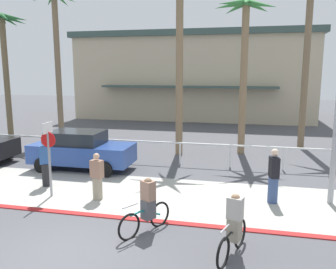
{
  "coord_description": "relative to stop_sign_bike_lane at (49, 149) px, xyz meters",
  "views": [
    {
      "loc": [
        4.05,
        -6.83,
        4.2
      ],
      "look_at": [
        1.13,
        6.0,
        1.84
      ],
      "focal_mm": 37.31,
      "sensor_mm": 36.0,
      "label": 1
    }
  ],
  "objects": [
    {
      "name": "ground_plane",
      "position": [
        2.36,
        6.62,
        -1.68
      ],
      "size": [
        80.0,
        80.0,
        0.0
      ],
      "primitive_type": "plane",
      "color": "#4C4C51"
    },
    {
      "name": "sidewalk_strip",
      "position": [
        2.36,
        0.82,
        -1.67
      ],
      "size": [
        44.0,
        4.0,
        0.02
      ],
      "primitive_type": "cube",
      "color": "#ADAAA0",
      "rests_on": "ground"
    },
    {
      "name": "curb_paint",
      "position": [
        2.36,
        -1.18,
        -1.66
      ],
      "size": [
        44.0,
        0.24,
        0.03
      ],
      "primitive_type": "cube",
      "color": "maroon",
      "rests_on": "ground"
    },
    {
      "name": "building_backdrop",
      "position": [
        1.55,
        22.93,
        2.16
      ],
      "size": [
        21.24,
        10.03,
        7.63
      ],
      "color": "#BCAD8E",
      "rests_on": "ground"
    },
    {
      "name": "rail_fence",
      "position": [
        2.36,
        5.12,
        -0.84
      ],
      "size": [
        24.99,
        0.08,
        1.04
      ],
      "color": "white",
      "rests_on": "ground"
    },
    {
      "name": "stop_sign_bike_lane",
      "position": [
        0.0,
        0.0,
        0.0
      ],
      "size": [
        0.52,
        0.56,
        2.56
      ],
      "color": "gray",
      "rests_on": "ground"
    },
    {
      "name": "palm_tree_1",
      "position": [
        -8.56,
        9.3,
        4.34
      ],
      "size": [
        3.63,
        3.46,
        7.77
      ],
      "color": "brown",
      "rests_on": "ground"
    },
    {
      "name": "palm_tree_2",
      "position": [
        -5.42,
        10.18,
        5.06
      ],
      "size": [
        3.07,
        3.23,
        9.14
      ],
      "color": "#756047",
      "rests_on": "ground"
    },
    {
      "name": "palm_tree_3",
      "position": [
        3.03,
        7.09,
        4.42
      ],
      "size": [
        3.27,
        3.21,
        8.47
      ],
      "color": "#846B4C",
      "rests_on": "ground"
    },
    {
      "name": "palm_tree_4",
      "position": [
        6.18,
        8.01,
        4.19
      ],
      "size": [
        3.06,
        3.21,
        7.71
      ],
      "color": "#846B4C",
      "rests_on": "ground"
    },
    {
      "name": "palm_tree_5",
      "position": [
        9.4,
        10.32,
        4.81
      ],
      "size": [
        3.2,
        2.83,
        8.92
      ],
      "color": "#756047",
      "rests_on": "ground"
    },
    {
      "name": "car_blue_1",
      "position": [
        -0.55,
        3.37,
        -0.81
      ],
      "size": [
        4.4,
        2.02,
        1.69
      ],
      "color": "#284793",
      "rests_on": "ground"
    },
    {
      "name": "cyclist_teal_0",
      "position": [
        3.93,
        -1.82,
        -0.98
      ],
      "size": [
        0.99,
        1.59,
        1.5
      ],
      "color": "black",
      "rests_on": "ground"
    },
    {
      "name": "cyclist_black_1",
      "position": [
        6.22,
        -2.55,
        -0.98
      ],
      "size": [
        0.62,
        1.75,
        1.5
      ],
      "color": "black",
      "rests_on": "ground"
    },
    {
      "name": "pedestrian_0",
      "position": [
        1.66,
        0.09,
        -0.95
      ],
      "size": [
        0.45,
        0.39,
        1.59
      ],
      "color": "gray",
      "rests_on": "ground"
    },
    {
      "name": "pedestrian_1",
      "position": [
        -0.75,
        0.94,
        -0.83
      ],
      "size": [
        0.48,
        0.44,
        1.81
      ],
      "color": "#232326",
      "rests_on": "ground"
    },
    {
      "name": "pedestrian_2",
      "position": [
        7.33,
        1.04,
        -0.83
      ],
      "size": [
        0.38,
        0.45,
        1.8
      ],
      "color": "#384C7A",
      "rests_on": "ground"
    }
  ]
}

